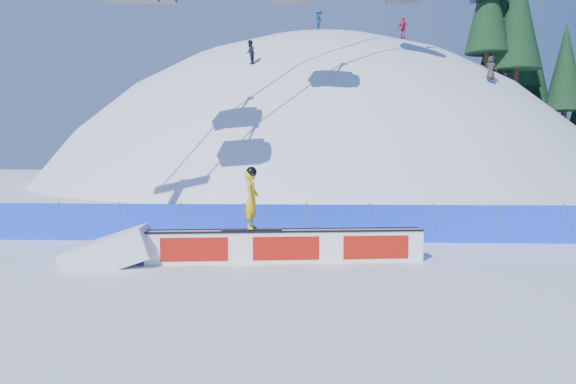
{
  "coord_description": "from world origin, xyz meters",
  "views": [
    {
      "loc": [
        -0.8,
        -13.17,
        2.83
      ],
      "look_at": [
        -1.53,
        3.34,
        1.67
      ],
      "focal_mm": 35.0,
      "sensor_mm": 36.0,
      "label": 1
    }
  ],
  "objects": [
    {
      "name": "safety_fence",
      "position": [
        0.0,
        4.5,
        0.6
      ],
      "size": [
        22.05,
        0.05,
        1.3
      ],
      "color": "#1338F7",
      "rests_on": "ground"
    },
    {
      "name": "ground",
      "position": [
        0.0,
        0.0,
        0.0
      ],
      "size": [
        160.0,
        160.0,
        0.0
      ],
      "primitive_type": "plane",
      "color": "white",
      "rests_on": "ground"
    },
    {
      "name": "distant_skiers",
      "position": [
        2.41,
        30.89,
        11.64
      ],
      "size": [
        17.63,
        11.86,
        7.12
      ],
      "color": "black",
      "rests_on": "ground"
    },
    {
      "name": "snow_hill",
      "position": [
        0.0,
        42.0,
        -18.0
      ],
      "size": [
        64.0,
        64.0,
        64.0
      ],
      "color": "white",
      "rests_on": "ground"
    },
    {
      "name": "treeline",
      "position": [
        23.94,
        42.19,
        9.56
      ],
      "size": [
        25.22,
        12.94,
        21.12
      ],
      "color": "#372216",
      "rests_on": "ground"
    },
    {
      "name": "snow_ramp",
      "position": [
        -5.93,
        0.66,
        0.0
      ],
      "size": [
        2.37,
        1.64,
        1.39
      ],
      "primitive_type": null,
      "rotation": [
        0.0,
        -0.31,
        0.12
      ],
      "color": "white",
      "rests_on": "ground"
    },
    {
      "name": "snowboarder",
      "position": [
        -2.37,
        1.08,
        1.66
      ],
      "size": [
        1.58,
        0.59,
        1.63
      ],
      "rotation": [
        0.0,
        0.0,
        1.46
      ],
      "color": "black",
      "rests_on": "rail_box"
    },
    {
      "name": "rail_box",
      "position": [
        -1.5,
        1.18,
        0.42
      ],
      "size": [
        7.15,
        1.32,
        0.86
      ],
      "rotation": [
        0.0,
        0.0,
        0.12
      ],
      "color": "white",
      "rests_on": "ground"
    }
  ]
}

